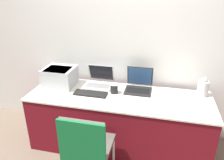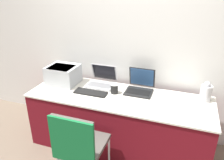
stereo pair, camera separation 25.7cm
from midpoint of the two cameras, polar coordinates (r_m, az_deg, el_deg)
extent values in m
cube|color=silver|center=(2.83, 1.30, 10.67)|extent=(8.00, 0.05, 2.60)
cube|color=maroon|center=(2.79, -0.93, -10.92)|extent=(2.15, 0.70, 0.70)
cube|color=silver|center=(2.61, -0.98, -4.38)|extent=(2.17, 0.72, 0.02)
cube|color=#B2B7BC|center=(2.93, -15.93, 0.78)|extent=(0.38, 0.34, 0.24)
cube|color=#51565B|center=(2.87, -16.47, 2.32)|extent=(0.31, 0.26, 0.04)
cube|color=#B7B7BC|center=(2.84, -6.25, -1.61)|extent=(0.35, 0.24, 0.02)
cube|color=slate|center=(2.82, -6.34, -1.52)|extent=(0.31, 0.13, 0.00)
cube|color=#B7B7BC|center=(2.93, -5.31, 1.90)|extent=(0.35, 0.09, 0.23)
cube|color=black|center=(2.92, -5.35, 1.89)|extent=(0.31, 0.08, 0.21)
cube|color=black|center=(2.70, 4.08, -2.91)|extent=(0.32, 0.26, 0.02)
cube|color=black|center=(2.68, 4.04, -2.83)|extent=(0.29, 0.14, 0.00)
cube|color=black|center=(2.79, 4.71, 1.03)|extent=(0.32, 0.06, 0.26)
cube|color=#2D5184|center=(2.78, 4.68, 1.00)|extent=(0.29, 0.05, 0.23)
cube|color=black|center=(2.65, -8.43, -3.61)|extent=(0.40, 0.14, 0.02)
cylinder|color=black|center=(2.64, -2.22, -2.37)|extent=(0.09, 0.09, 0.11)
cylinder|color=white|center=(2.62, -2.24, -1.20)|extent=(0.09, 0.09, 0.01)
cylinder|color=silver|center=(2.73, 20.20, -2.18)|extent=(0.13, 0.13, 0.18)
sphere|color=silver|center=(2.69, 20.52, -0.12)|extent=(0.07, 0.07, 0.07)
cube|color=#4C4742|center=(2.30, -8.86, -16.79)|extent=(0.41, 0.44, 0.04)
cube|color=#4C4742|center=(2.01, -11.50, -15.40)|extent=(0.41, 0.03, 0.42)
cylinder|color=silver|center=(2.66, -10.80, -17.19)|extent=(0.02, 0.02, 0.44)
cylinder|color=silver|center=(2.55, -2.61, -18.73)|extent=(0.02, 0.02, 0.44)
cube|color=#146633|center=(2.01, -11.77, -16.33)|extent=(0.43, 0.02, 0.47)
camera|label=1|loc=(0.13, -92.86, -1.27)|focal=35.00mm
camera|label=2|loc=(0.13, 87.14, 1.27)|focal=35.00mm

